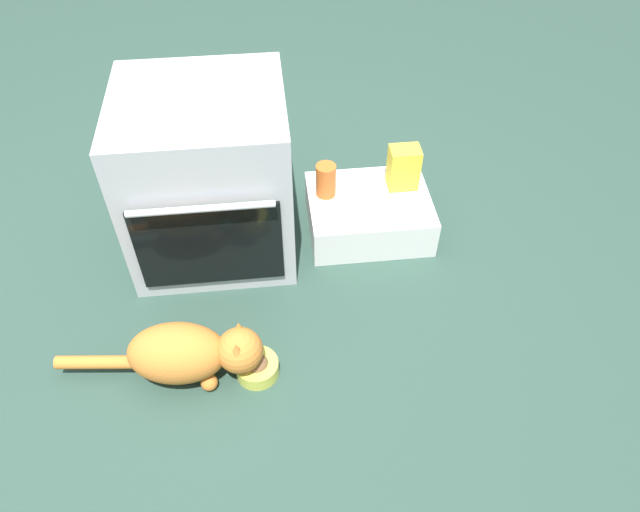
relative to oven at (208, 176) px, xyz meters
The scene contains 7 objects.
ground 0.57m from the oven, 92.79° to the right, with size 8.00×8.00×0.00m, color #284238.
oven is the anchor object (origin of this frame).
pantry_cabinet 0.67m from the oven, ahead, with size 0.49×0.39×0.16m, color white.
food_bowl 0.74m from the oven, 78.38° to the right, with size 0.14×0.14×0.09m.
cat 0.68m from the oven, 96.95° to the right, with size 0.69×0.24×0.22m.
sauce_jar 0.46m from the oven, ahead, with size 0.08×0.08×0.14m, color #D16023.
snack_bag 0.77m from the oven, ahead, with size 0.12×0.09×0.18m, color yellow.
Camera 1 is at (0.25, -1.31, 1.73)m, focal length 33.44 mm.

